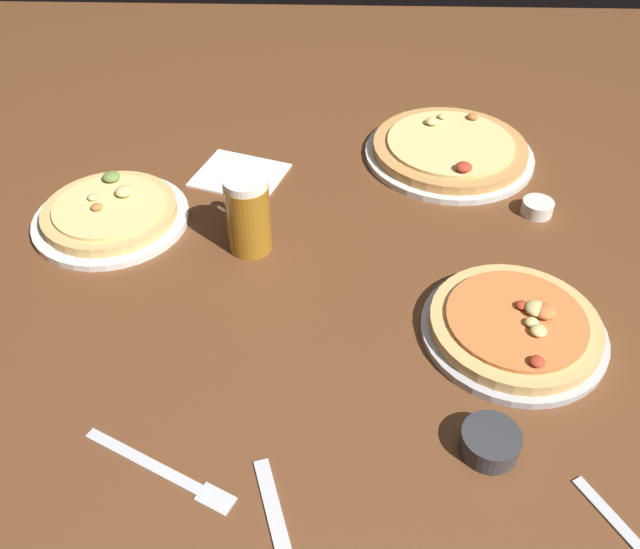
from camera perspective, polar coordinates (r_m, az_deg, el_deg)
name	(u,v)px	position (r m, az deg, el deg)	size (l,w,h in m)	color
ground_plane	(320,291)	(1.04, 0.00, -1.43)	(2.40, 2.40, 0.03)	brown
pizza_plate_near	(515,327)	(0.98, 16.47, -4.34)	(0.26, 0.26, 0.05)	#B2B2B7
pizza_plate_far	(111,214)	(1.20, -17.64, 5.04)	(0.27, 0.27, 0.05)	silver
pizza_plate_side	(449,150)	(1.34, 11.12, 10.53)	(0.33, 0.33, 0.05)	silver
beer_mug_dark	(248,213)	(1.07, -6.26, 5.30)	(0.07, 0.12, 0.13)	#9E6619
ramekin_sauce	(490,442)	(0.85, 14.46, -13.84)	(0.07, 0.07, 0.03)	#333338
ramekin_butter	(537,208)	(1.23, 18.26, 5.52)	(0.05, 0.05, 0.03)	silver
napkin_folded	(240,174)	(1.28, -6.94, 8.60)	(0.16, 0.13, 0.01)	white
fork_left	(161,469)	(0.84, -13.57, -16.05)	(0.20, 0.11, 0.01)	silver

